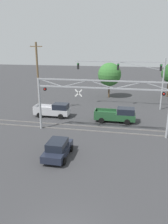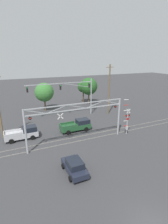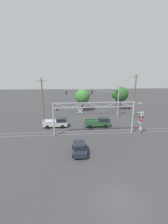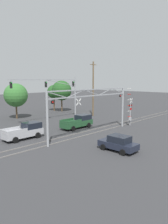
{
  "view_description": "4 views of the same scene",
  "coord_description": "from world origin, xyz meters",
  "px_view_note": "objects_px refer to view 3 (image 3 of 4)",
  "views": [
    {
      "loc": [
        2.75,
        -8.2,
        9.58
      ],
      "look_at": [
        -2.07,
        15.75,
        2.16
      ],
      "focal_mm": 35.0,
      "sensor_mm": 36.0,
      "label": 1
    },
    {
      "loc": [
        -8.91,
        -6.74,
        12.33
      ],
      "look_at": [
        2.17,
        17.44,
        3.82
      ],
      "focal_mm": 28.0,
      "sensor_mm": 36.0,
      "label": 2
    },
    {
      "loc": [
        -4.06,
        -10.51,
        10.94
      ],
      "look_at": [
        -1.82,
        15.12,
        4.33
      ],
      "focal_mm": 24.0,
      "sensor_mm": 36.0,
      "label": 3
    },
    {
      "loc": [
        -21.18,
        -3.82,
        7.28
      ],
      "look_at": [
        -0.24,
        16.2,
        2.96
      ],
      "focal_mm": 35.0,
      "sensor_mm": 36.0,
      "label": 4
    }
  ],
  "objects_px": {
    "background_tree_far_right_verge": "(82,96)",
    "utility_pole_right": "(135,96)",
    "traffic_signal_span": "(105,96)",
    "sedan_waiting": "(79,148)",
    "background_tree_far_left_verge": "(117,95)",
    "pickup_truck_lead": "(99,122)",
    "background_tree_beyond_span": "(121,94)",
    "crossing_gantry": "(94,113)",
    "utility_pole_left": "(43,101)",
    "pickup_truck_following": "(57,123)",
    "crossing_signal_mast": "(140,123)"
  },
  "relations": [
    {
      "from": "background_tree_far_right_verge",
      "to": "utility_pole_right",
      "type": "bearing_deg",
      "value": -33.91
    },
    {
      "from": "traffic_signal_span",
      "to": "sedan_waiting",
      "type": "height_order",
      "value": "traffic_signal_span"
    },
    {
      "from": "traffic_signal_span",
      "to": "background_tree_far_left_verge",
      "type": "relative_size",
      "value": 2.28
    },
    {
      "from": "pickup_truck_lead",
      "to": "background_tree_beyond_span",
      "type": "distance_m",
      "value": 18.23
    },
    {
      "from": "crossing_gantry",
      "to": "background_tree_far_right_verge",
      "type": "relative_size",
      "value": 2.22
    },
    {
      "from": "crossing_gantry",
      "to": "sedan_waiting",
      "type": "relative_size",
      "value": 3.64
    },
    {
      "from": "sedan_waiting",
      "to": "utility_pole_left",
      "type": "height_order",
      "value": "utility_pole_left"
    },
    {
      "from": "pickup_truck_following",
      "to": "utility_pole_left",
      "type": "relative_size",
      "value": 0.49
    },
    {
      "from": "utility_pole_right",
      "to": "background_tree_far_left_verge",
      "type": "relative_size",
      "value": 1.78
    },
    {
      "from": "pickup_truck_lead",
      "to": "utility_pole_right",
      "type": "relative_size",
      "value": 0.49
    },
    {
      "from": "background_tree_beyond_span",
      "to": "background_tree_far_left_verge",
      "type": "bearing_deg",
      "value": 112.41
    },
    {
      "from": "crossing_signal_mast",
      "to": "utility_pole_right",
      "type": "distance_m",
      "value": 11.47
    },
    {
      "from": "background_tree_far_left_verge",
      "to": "background_tree_far_right_verge",
      "type": "distance_m",
      "value": 11.54
    },
    {
      "from": "utility_pole_right",
      "to": "pickup_truck_following",
      "type": "bearing_deg",
      "value": -164.31
    },
    {
      "from": "crossing_signal_mast",
      "to": "crossing_gantry",
      "type": "bearing_deg",
      "value": 176.33
    },
    {
      "from": "crossing_gantry",
      "to": "pickup_truck_lead",
      "type": "height_order",
      "value": "crossing_gantry"
    },
    {
      "from": "background_tree_far_left_verge",
      "to": "background_tree_beyond_span",
      "type": "bearing_deg",
      "value": -67.59
    },
    {
      "from": "crossing_signal_mast",
      "to": "utility_pole_left",
      "type": "relative_size",
      "value": 0.59
    },
    {
      "from": "traffic_signal_span",
      "to": "utility_pole_left",
      "type": "bearing_deg",
      "value": -161.72
    },
    {
      "from": "background_tree_beyond_span",
      "to": "pickup_truck_lead",
      "type": "bearing_deg",
      "value": -122.57
    },
    {
      "from": "crossing_gantry",
      "to": "pickup_truck_lead",
      "type": "distance_m",
      "value": 5.56
    },
    {
      "from": "traffic_signal_span",
      "to": "background_tree_beyond_span",
      "type": "relative_size",
      "value": 1.95
    },
    {
      "from": "traffic_signal_span",
      "to": "background_tree_beyond_span",
      "type": "height_order",
      "value": "traffic_signal_span"
    },
    {
      "from": "crossing_signal_mast",
      "to": "background_tree_beyond_span",
      "type": "relative_size",
      "value": 0.85
    },
    {
      "from": "traffic_signal_span",
      "to": "utility_pole_right",
      "type": "height_order",
      "value": "utility_pole_right"
    },
    {
      "from": "traffic_signal_span",
      "to": "background_tree_far_right_verge",
      "type": "xyz_separation_m",
      "value": [
        -5.07,
        6.83,
        -1.15
      ]
    },
    {
      "from": "background_tree_far_left_verge",
      "to": "pickup_truck_lead",
      "type": "bearing_deg",
      "value": -117.64
    },
    {
      "from": "crossing_signal_mast",
      "to": "traffic_signal_span",
      "type": "height_order",
      "value": "traffic_signal_span"
    },
    {
      "from": "crossing_signal_mast",
      "to": "background_tree_beyond_span",
      "type": "xyz_separation_m",
      "value": [
        2.75,
        19.76,
        2.6
      ]
    },
    {
      "from": "crossing_signal_mast",
      "to": "pickup_truck_lead",
      "type": "relative_size",
      "value": 1.14
    },
    {
      "from": "utility_pole_left",
      "to": "background_tree_far_left_verge",
      "type": "relative_size",
      "value": 1.67
    },
    {
      "from": "background_tree_far_right_verge",
      "to": "pickup_truck_following",
      "type": "bearing_deg",
      "value": -115.54
    },
    {
      "from": "crossing_signal_mast",
      "to": "utility_pole_right",
      "type": "height_order",
      "value": "utility_pole_right"
    },
    {
      "from": "pickup_truck_following",
      "to": "background_tree_far_right_verge",
      "type": "xyz_separation_m",
      "value": [
        6.47,
        13.54,
        3.45
      ]
    },
    {
      "from": "background_tree_beyond_span",
      "to": "background_tree_far_right_verge",
      "type": "height_order",
      "value": "background_tree_beyond_span"
    },
    {
      "from": "sedan_waiting",
      "to": "utility_pole_right",
      "type": "bearing_deg",
      "value": 48.22
    },
    {
      "from": "utility_pole_right",
      "to": "background_tree_far_left_verge",
      "type": "height_order",
      "value": "utility_pole_right"
    },
    {
      "from": "utility_pole_left",
      "to": "background_tree_beyond_span",
      "type": "bearing_deg",
      "value": 30.51
    },
    {
      "from": "background_tree_far_right_verge",
      "to": "traffic_signal_span",
      "type": "bearing_deg",
      "value": -53.4
    },
    {
      "from": "sedan_waiting",
      "to": "crossing_signal_mast",
      "type": "bearing_deg",
      "value": 26.89
    },
    {
      "from": "sedan_waiting",
      "to": "utility_pole_right",
      "type": "height_order",
      "value": "utility_pole_right"
    },
    {
      "from": "background_tree_beyond_span",
      "to": "pickup_truck_following",
      "type": "bearing_deg",
      "value": -141.76
    },
    {
      "from": "background_tree_beyond_span",
      "to": "background_tree_far_right_verge",
      "type": "bearing_deg",
      "value": -175.34
    },
    {
      "from": "crossing_gantry",
      "to": "background_tree_far_left_verge",
      "type": "distance_m",
      "value": 23.54
    },
    {
      "from": "traffic_signal_span",
      "to": "background_tree_far_left_verge",
      "type": "height_order",
      "value": "traffic_signal_span"
    },
    {
      "from": "pickup_truck_lead",
      "to": "pickup_truck_following",
      "type": "bearing_deg",
      "value": 176.73
    },
    {
      "from": "background_tree_beyond_span",
      "to": "traffic_signal_span",
      "type": "bearing_deg",
      "value": -131.41
    },
    {
      "from": "utility_pole_right",
      "to": "background_tree_beyond_span",
      "type": "distance_m",
      "value": 9.28
    },
    {
      "from": "sedan_waiting",
      "to": "background_tree_beyond_span",
      "type": "relative_size",
      "value": 0.57
    },
    {
      "from": "crossing_signal_mast",
      "to": "utility_pole_left",
      "type": "distance_m",
      "value": 20.16
    }
  ]
}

